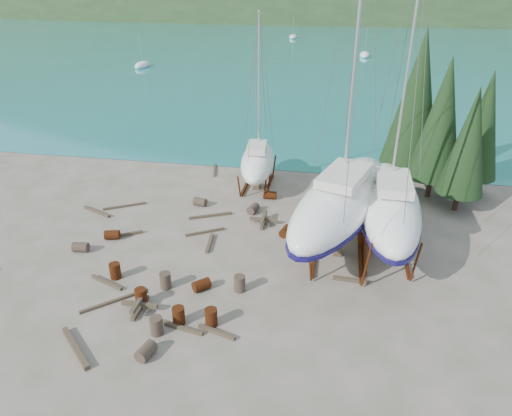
% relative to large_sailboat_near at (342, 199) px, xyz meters
% --- Properties ---
extents(ground, '(600.00, 600.00, 0.00)m').
position_rel_large_sailboat_near_xyz_m(ground, '(-6.13, -3.50, -3.21)').
color(ground, '#5D5849').
rests_on(ground, ground).
extents(bay_water, '(700.00, 700.00, 0.00)m').
position_rel_large_sailboat_near_xyz_m(bay_water, '(-6.13, 311.50, -3.21)').
color(bay_water, teal).
rests_on(bay_water, ground).
extents(far_hill, '(800.00, 360.00, 110.00)m').
position_rel_large_sailboat_near_xyz_m(far_hill, '(-6.13, 316.50, -3.21)').
color(far_hill, '#24361B').
rests_on(far_hill, ground).
extents(far_house_left, '(6.60, 5.60, 5.60)m').
position_rel_large_sailboat_near_xyz_m(far_house_left, '(-66.13, 186.50, -0.29)').
color(far_house_left, beige).
rests_on(far_house_left, ground).
extents(far_house_center, '(6.60, 5.60, 5.60)m').
position_rel_large_sailboat_near_xyz_m(far_house_center, '(-26.13, 186.50, -0.29)').
color(far_house_center, beige).
rests_on(far_house_center, ground).
extents(far_house_right, '(6.60, 5.60, 5.60)m').
position_rel_large_sailboat_near_xyz_m(far_house_right, '(23.87, 186.50, -0.29)').
color(far_house_right, beige).
rests_on(far_house_right, ground).
extents(cypress_near_right, '(3.60, 3.60, 10.00)m').
position_rel_large_sailboat_near_xyz_m(cypress_near_right, '(6.37, 8.50, 2.58)').
color(cypress_near_right, black).
rests_on(cypress_near_right, ground).
extents(cypress_mid_right, '(3.06, 3.06, 8.50)m').
position_rel_large_sailboat_near_xyz_m(cypress_mid_right, '(7.87, 6.50, 1.71)').
color(cypress_mid_right, black).
rests_on(cypress_mid_right, ground).
extents(cypress_back_left, '(4.14, 4.14, 11.50)m').
position_rel_large_sailboat_near_xyz_m(cypress_back_left, '(4.87, 10.50, 3.45)').
color(cypress_back_left, black).
rests_on(cypress_back_left, ground).
extents(cypress_far_right, '(3.24, 3.24, 9.00)m').
position_rel_large_sailboat_near_xyz_m(cypress_far_right, '(9.37, 9.50, 2.00)').
color(cypress_far_right, black).
rests_on(cypress_far_right, ground).
extents(moored_boat_left, '(2.00, 5.00, 6.05)m').
position_rel_large_sailboat_near_xyz_m(moored_boat_left, '(-36.13, 56.50, -2.83)').
color(moored_boat_left, white).
rests_on(moored_boat_left, ground).
extents(moored_boat_mid, '(2.00, 5.00, 6.05)m').
position_rel_large_sailboat_near_xyz_m(moored_boat_mid, '(3.87, 76.50, -2.83)').
color(moored_boat_mid, white).
rests_on(moored_boat_mid, ground).
extents(moored_boat_far, '(2.00, 5.00, 6.05)m').
position_rel_large_sailboat_near_xyz_m(moored_boat_far, '(-14.13, 106.50, -2.83)').
color(moored_boat_far, white).
rests_on(moored_boat_far, ground).
extents(large_sailboat_near, '(7.46, 13.21, 19.97)m').
position_rel_large_sailboat_near_xyz_m(large_sailboat_near, '(0.00, 0.00, 0.00)').
color(large_sailboat_near, white).
rests_on(large_sailboat_near, ground).
extents(large_sailboat_far, '(3.47, 11.36, 17.88)m').
position_rel_large_sailboat_near_xyz_m(large_sailboat_far, '(2.67, 0.46, -0.29)').
color(large_sailboat_far, white).
rests_on(large_sailboat_far, ground).
extents(small_sailboat_shore, '(3.24, 8.04, 12.51)m').
position_rel_large_sailboat_near_xyz_m(small_sailboat_shore, '(-6.27, 8.05, -1.15)').
color(small_sailboat_shore, white).
rests_on(small_sailboat_shore, ground).
extents(worker, '(0.57, 0.73, 1.76)m').
position_rel_large_sailboat_near_xyz_m(worker, '(-0.48, 1.03, -2.33)').
color(worker, navy).
rests_on(worker, ground).
extents(drum_1, '(0.78, 1.00, 0.58)m').
position_rel_large_sailboat_near_xyz_m(drum_1, '(-7.77, -10.30, -2.92)').
color(drum_1, '#2D2823').
rests_on(drum_1, ground).
extents(drum_2, '(0.99, 0.77, 0.58)m').
position_rel_large_sailboat_near_xyz_m(drum_2, '(-13.64, -1.44, -2.92)').
color(drum_2, '#56210E').
rests_on(drum_2, ground).
extents(drum_3, '(0.58, 0.58, 0.88)m').
position_rel_large_sailboat_near_xyz_m(drum_3, '(-7.09, -8.06, -2.77)').
color(drum_3, '#56210E').
rests_on(drum_3, ground).
extents(drum_4, '(0.91, 0.62, 0.58)m').
position_rel_large_sailboat_near_xyz_m(drum_4, '(-4.97, 5.97, -2.92)').
color(drum_4, '#56210E').
rests_on(drum_4, ground).
extents(drum_5, '(0.58, 0.58, 0.88)m').
position_rel_large_sailboat_near_xyz_m(drum_5, '(-8.66, -5.55, -2.77)').
color(drum_5, '#2D2823').
rests_on(drum_5, ground).
extents(drum_6, '(0.79, 1.00, 0.58)m').
position_rel_large_sailboat_near_xyz_m(drum_6, '(-3.22, 0.92, -2.92)').
color(drum_6, '#56210E').
rests_on(drum_6, ground).
extents(drum_7, '(0.58, 0.58, 0.88)m').
position_rel_large_sailboat_near_xyz_m(drum_7, '(-5.58, -7.89, -2.77)').
color(drum_7, '#56210E').
rests_on(drum_7, ground).
extents(drum_9, '(0.98, 0.74, 0.58)m').
position_rel_large_sailboat_near_xyz_m(drum_9, '(-9.66, 3.99, -2.92)').
color(drum_9, '#2D2823').
rests_on(drum_9, ground).
extents(drum_11, '(0.81, 1.01, 0.58)m').
position_rel_large_sailboat_near_xyz_m(drum_11, '(-5.78, 3.60, -2.92)').
color(drum_11, '#2D2823').
rests_on(drum_11, ground).
extents(drum_12, '(1.04, 1.02, 0.58)m').
position_rel_large_sailboat_near_xyz_m(drum_12, '(-6.79, -5.39, -2.92)').
color(drum_12, '#56210E').
rests_on(drum_12, ground).
extents(drum_13, '(0.58, 0.58, 0.88)m').
position_rel_large_sailboat_near_xyz_m(drum_13, '(-9.36, -7.04, -2.77)').
color(drum_13, '#56210E').
rests_on(drum_13, ground).
extents(drum_14, '(0.58, 0.58, 0.88)m').
position_rel_large_sailboat_near_xyz_m(drum_14, '(-11.60, -5.21, -2.77)').
color(drum_14, '#56210E').
rests_on(drum_14, ground).
extents(drum_15, '(0.94, 0.67, 0.58)m').
position_rel_large_sailboat_near_xyz_m(drum_15, '(-14.80, -3.11, -2.92)').
color(drum_15, '#2D2823').
rests_on(drum_15, ground).
extents(drum_16, '(0.58, 0.58, 0.88)m').
position_rel_large_sailboat_near_xyz_m(drum_16, '(-7.84, -8.90, -2.77)').
color(drum_16, '#2D2823').
rests_on(drum_16, ground).
extents(drum_17, '(0.58, 0.58, 0.88)m').
position_rel_large_sailboat_near_xyz_m(drum_17, '(-4.85, -5.12, -2.77)').
color(drum_17, '#2D2823').
rests_on(drum_17, ground).
extents(timber_1, '(1.88, 0.30, 0.19)m').
position_rel_large_sailboat_near_xyz_m(timber_1, '(0.76, -3.31, -3.12)').
color(timber_1, brown).
rests_on(timber_1, ground).
extents(timber_2, '(2.39, 1.20, 0.19)m').
position_rel_large_sailboat_near_xyz_m(timber_2, '(-16.29, 1.63, -3.12)').
color(timber_2, brown).
rests_on(timber_2, ground).
extents(timber_3, '(2.11, 1.96, 0.15)m').
position_rel_large_sailboat_near_xyz_m(timber_3, '(-10.99, -7.38, -3.14)').
color(timber_3, brown).
rests_on(timber_3, ground).
extents(timber_4, '(1.87, 1.24, 0.17)m').
position_rel_large_sailboat_near_xyz_m(timber_4, '(-13.01, -0.94, -3.13)').
color(timber_4, brown).
rests_on(timber_4, ground).
extents(timber_5, '(2.47, 0.63, 0.16)m').
position_rel_large_sailboat_near_xyz_m(timber_5, '(-7.01, -8.42, -3.13)').
color(timber_5, brown).
rests_on(timber_5, ground).
extents(timber_7, '(1.85, 0.72, 0.17)m').
position_rel_large_sailboat_near_xyz_m(timber_7, '(-5.20, -8.42, -3.13)').
color(timber_7, brown).
rests_on(timber_7, ground).
extents(timber_8, '(0.41, 2.08, 0.19)m').
position_rel_large_sailboat_near_xyz_m(timber_8, '(-7.58, -1.00, -3.12)').
color(timber_8, brown).
rests_on(timber_8, ground).
extents(timber_9, '(0.80, 2.66, 0.15)m').
position_rel_large_sailboat_near_xyz_m(timber_9, '(-10.35, 10.50, -3.14)').
color(timber_9, brown).
rests_on(timber_9, ground).
extents(timber_10, '(2.69, 1.42, 0.16)m').
position_rel_large_sailboat_near_xyz_m(timber_10, '(-8.49, 2.48, -3.13)').
color(timber_10, brown).
rests_on(timber_10, ground).
extents(timber_11, '(2.22, 1.42, 0.15)m').
position_rel_large_sailboat_near_xyz_m(timber_11, '(-8.24, 0.28, -3.14)').
color(timber_11, brown).
rests_on(timber_11, ground).
extents(timber_12, '(2.11, 0.98, 0.17)m').
position_rel_large_sailboat_near_xyz_m(timber_12, '(-11.84, -5.81, -3.13)').
color(timber_12, brown).
rests_on(timber_12, ground).
extents(timber_15, '(2.60, 1.64, 0.15)m').
position_rel_large_sailboat_near_xyz_m(timber_15, '(-14.81, 2.82, -3.14)').
color(timber_15, brown).
rests_on(timber_15, ground).
extents(timber_16, '(2.34, 2.14, 0.23)m').
position_rel_large_sailboat_near_xyz_m(timber_16, '(-10.93, -10.50, -3.10)').
color(timber_16, brown).
rests_on(timber_16, ground).
extents(timber_pile_fore, '(1.80, 1.80, 0.60)m').
position_rel_large_sailboat_near_xyz_m(timber_pile_fore, '(-9.27, -7.46, -2.91)').
color(timber_pile_fore, brown).
rests_on(timber_pile_fore, ground).
extents(timber_pile_aft, '(1.80, 1.80, 0.60)m').
position_rel_large_sailboat_near_xyz_m(timber_pile_aft, '(-4.81, 2.15, -2.91)').
color(timber_pile_aft, brown).
rests_on(timber_pile_aft, ground).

